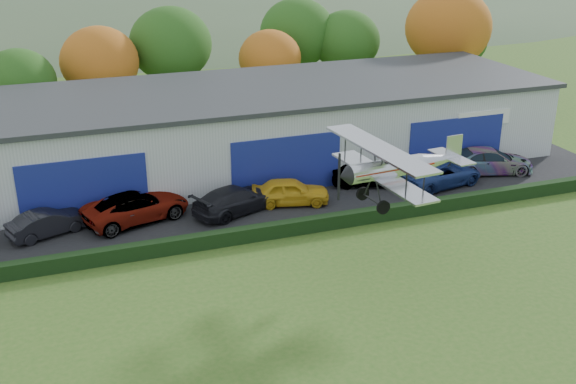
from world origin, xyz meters
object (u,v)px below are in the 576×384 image
object	(u,v)px
hangar	(257,125)
biplane	(396,165)
car_1	(48,223)
car_2	(136,207)
car_5	(368,175)
car_7	(489,160)
car_4	(290,191)
car_6	(440,174)
car_3	(236,199)

from	to	relation	value
hangar	biplane	world-z (taller)	biplane
car_1	car_2	size ratio (longest dim) A/B	0.71
car_5	car_7	distance (m)	8.68
car_4	car_5	bearing A→B (deg)	-64.42
car_2	car_5	bearing A→B (deg)	-106.25
hangar	car_6	size ratio (longest dim) A/B	7.24
car_3	car_7	bearing A→B (deg)	-110.77
hangar	car_7	bearing A→B (deg)	-28.13
hangar	car_7	size ratio (longest dim) A/B	7.02
hangar	car_4	world-z (taller)	hangar
car_2	car_5	xyz separation A→B (m)	(14.52, 0.38, -0.09)
car_1	car_7	distance (m)	27.91
hangar	biplane	bearing A→B (deg)	-83.26
car_7	biplane	xyz separation A→B (m)	(-11.90, -8.75, 4.11)
car_1	biplane	distance (m)	18.70
car_3	biplane	xyz separation A→B (m)	(5.72, -8.16, 4.17)
car_1	car_4	xyz separation A→B (m)	(13.65, -0.43, 0.09)
car_3	car_6	distance (m)	13.33
car_1	car_4	size ratio (longest dim) A/B	0.92
car_1	car_4	distance (m)	13.65
car_4	car_6	xyz separation A→B (m)	(9.97, -0.39, -0.01)
car_2	biplane	size ratio (longest dim) A/B	0.75
car_6	car_7	world-z (taller)	car_7
car_1	car_7	bearing A→B (deg)	-111.31
hangar	car_4	size ratio (longest dim) A/B	8.81
car_5	car_7	xyz separation A→B (m)	(8.66, -0.57, 0.10)
car_1	car_5	world-z (taller)	car_5
hangar	car_4	distance (m)	8.11
car_7	car_3	bearing A→B (deg)	106.37
hangar	car_5	bearing A→B (deg)	-52.95
car_3	car_5	world-z (taller)	car_3
car_5	car_7	bearing A→B (deg)	-74.01
car_5	biplane	distance (m)	10.73
car_2	biplane	bearing A→B (deg)	-146.12
car_4	car_7	size ratio (longest dim) A/B	0.80
car_2	car_5	world-z (taller)	car_2
car_2	car_5	distance (m)	14.53
car_6	car_7	xyz separation A→B (m)	(4.30, 0.90, 0.06)
car_2	car_3	world-z (taller)	car_2
car_6	biplane	bearing A→B (deg)	125.23
car_1	biplane	world-z (taller)	biplane
hangar	car_4	xyz separation A→B (m)	(-0.46, -7.89, -1.82)
car_4	car_6	size ratio (longest dim) A/B	0.82
car_2	car_1	bearing A→B (deg)	75.57
biplane	car_3	bearing A→B (deg)	119.90
biplane	car_7	bearing A→B (deg)	31.21
car_3	car_7	size ratio (longest dim) A/B	0.93
car_3	biplane	bearing A→B (deg)	-167.67
car_1	car_3	distance (m)	10.30
car_3	car_5	xyz separation A→B (m)	(8.96, 1.16, -0.04)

